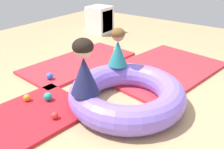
# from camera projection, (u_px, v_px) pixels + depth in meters

# --- Properties ---
(ground_plane) EXTENTS (8.00, 8.00, 0.00)m
(ground_plane) POSITION_uv_depth(u_px,v_px,m) (131.00, 105.00, 2.77)
(ground_plane) COLOR tan
(gym_mat_center_rear) EXTENTS (1.93, 1.45, 0.04)m
(gym_mat_center_rear) POSITION_uv_depth(u_px,v_px,m) (162.00, 69.00, 3.61)
(gym_mat_center_rear) COLOR red
(gym_mat_center_rear) RESTS_ON ground
(gym_mat_near_left) EXTENTS (1.81, 1.00, 0.04)m
(gym_mat_near_left) POSITION_uv_depth(u_px,v_px,m) (79.00, 62.00, 3.84)
(gym_mat_near_left) COLOR red
(gym_mat_near_left) RESTS_ON ground
(inflatable_cushion) EXTENTS (1.27, 1.27, 0.29)m
(inflatable_cushion) POSITION_uv_depth(u_px,v_px,m) (127.00, 94.00, 2.71)
(inflatable_cushion) COLOR #8466E0
(inflatable_cushion) RESTS_ON ground
(child_in_teal) EXTENTS (0.25, 0.25, 0.46)m
(child_in_teal) POSITION_uv_depth(u_px,v_px,m) (118.00, 47.00, 2.97)
(child_in_teal) COLOR teal
(child_in_teal) RESTS_ON inflatable_cushion
(child_in_navy) EXTENTS (0.32, 0.32, 0.55)m
(child_in_navy) POSITION_uv_depth(u_px,v_px,m) (84.00, 67.00, 2.34)
(child_in_navy) COLOR navy
(child_in_navy) RESTS_ON inflatable_cushion
(play_ball_yellow) EXTENTS (0.09, 0.09, 0.09)m
(play_ball_yellow) POSITION_uv_depth(u_px,v_px,m) (116.00, 50.00, 4.17)
(play_ball_yellow) COLOR yellow
(play_ball_yellow) RESTS_ON gym_mat_near_left
(play_ball_green) EXTENTS (0.11, 0.11, 0.11)m
(play_ball_green) POSITION_uv_depth(u_px,v_px,m) (143.00, 83.00, 3.05)
(play_ball_green) COLOR green
(play_ball_green) RESTS_ON gym_mat_center_rear
(play_ball_red) EXTENTS (0.07, 0.07, 0.07)m
(play_ball_red) POSITION_uv_depth(u_px,v_px,m) (55.00, 115.00, 2.46)
(play_ball_red) COLOR red
(play_ball_red) RESTS_ON gym_mat_near_right
(play_ball_orange) EXTENTS (0.08, 0.08, 0.08)m
(play_ball_orange) POSITION_uv_depth(u_px,v_px,m) (27.00, 98.00, 2.77)
(play_ball_orange) COLOR orange
(play_ball_orange) RESTS_ON gym_mat_near_right
(play_ball_teal) EXTENTS (0.09, 0.09, 0.09)m
(play_ball_teal) POSITION_uv_depth(u_px,v_px,m) (48.00, 97.00, 2.77)
(play_ball_teal) COLOR teal
(play_ball_teal) RESTS_ON gym_mat_near_right
(play_ball_blue) EXTENTS (0.09, 0.09, 0.09)m
(play_ball_blue) POSITION_uv_depth(u_px,v_px,m) (50.00, 76.00, 3.25)
(play_ball_blue) COLOR blue
(play_ball_blue) RESTS_ON gym_mat_near_left
(storage_cube) EXTENTS (0.44, 0.44, 0.56)m
(storage_cube) POSITION_uv_depth(u_px,v_px,m) (100.00, 20.00, 5.27)
(storage_cube) COLOR white
(storage_cube) RESTS_ON ground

